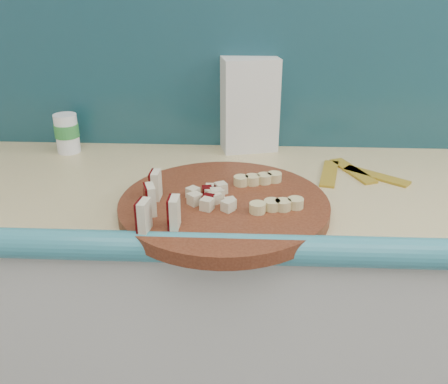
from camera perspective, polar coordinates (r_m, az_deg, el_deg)
kitchen_counter at (r=1.47m, az=9.93°, el=-15.56°), size 2.20×0.63×0.91m
backsplash at (r=1.43m, az=10.78°, el=14.71°), size 2.20×0.02×0.50m
cutting_board at (r=1.08m, az=-0.00°, el=-1.64°), size 0.56×0.56×0.03m
apple_wedges at (r=1.00m, az=-7.83°, el=-1.23°), size 0.09×0.18×0.06m
apple_chunks at (r=1.06m, az=-1.52°, el=-0.57°), size 0.07×0.07×0.02m
banana_slices at (r=1.09m, az=4.97°, el=0.05°), size 0.15×0.19×0.02m
flour_bag at (r=1.42m, az=2.86°, el=10.02°), size 0.17×0.14×0.26m
canister at (r=1.47m, az=-17.52°, el=6.49°), size 0.07×0.07×0.11m
banana_peel at (r=1.31m, az=14.48°, el=2.07°), size 0.23×0.19×0.01m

